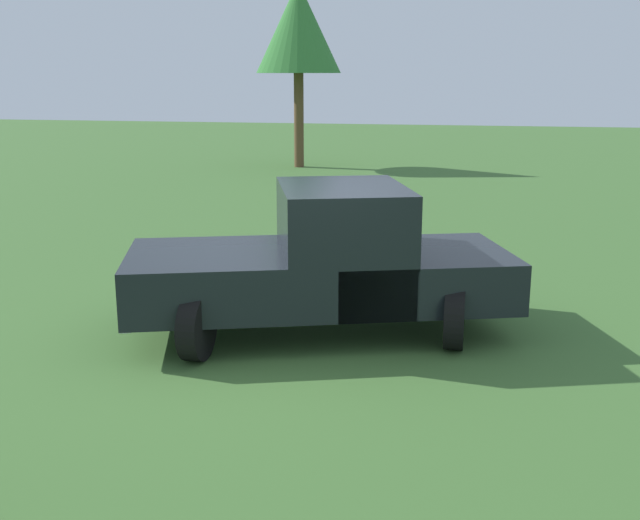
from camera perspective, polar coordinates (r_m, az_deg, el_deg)
ground_plane at (r=9.04m, az=-2.04°, el=-6.00°), size 80.00×80.00×0.00m
pickup_truck at (r=9.07m, az=0.73°, el=0.11°), size 3.18×4.89×1.79m
tree_back_right at (r=25.85m, az=-1.65°, el=17.01°), size 2.80×2.80×6.00m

